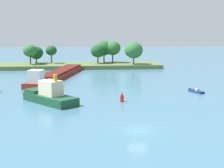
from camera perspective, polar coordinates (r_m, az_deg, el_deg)
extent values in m
plane|color=teal|center=(44.05, 4.49, -7.79)|extent=(400.00, 400.00, 0.00)
cube|color=#566B3D|center=(115.27, -9.62, 3.10)|extent=(70.81, 15.56, 1.28)
cylinder|color=#513823|center=(114.15, -13.69, 3.92)|extent=(0.44, 0.44, 2.74)
ellipsoid|color=#2D6B33|center=(113.91, -13.75, 5.53)|extent=(4.59, 4.59, 4.13)
cylinder|color=#513823|center=(118.22, -12.73, 3.86)|extent=(0.44, 0.44, 1.61)
ellipsoid|color=#194C23|center=(118.00, -12.77, 5.18)|extent=(4.82, 4.82, 4.34)
cylinder|color=#513823|center=(116.86, -10.24, 4.19)|extent=(0.44, 0.44, 2.86)
ellipsoid|color=#194C23|center=(116.64, -10.28, 5.62)|extent=(3.75, 3.75, 3.38)
cylinder|color=#513823|center=(114.60, -2.40, 4.09)|extent=(0.44, 0.44, 2.29)
ellipsoid|color=#194C23|center=(114.35, -2.41, 5.62)|extent=(4.83, 4.83, 4.35)
cylinder|color=#513823|center=(117.68, -1.37, 4.34)|extent=(0.44, 0.44, 2.74)
ellipsoid|color=#235B28|center=(117.41, -1.38, 6.12)|extent=(5.72, 5.72, 5.15)
cylinder|color=#513823|center=(117.31, 0.12, 4.37)|extent=(0.44, 0.44, 2.90)
ellipsoid|color=#2D6B33|center=(117.05, 0.12, 6.14)|extent=(5.48, 5.48, 4.93)
cylinder|color=#513823|center=(112.28, 3.68, 3.95)|extent=(0.44, 0.44, 2.24)
ellipsoid|color=#2D6B33|center=(112.00, 3.70, 5.76)|extent=(6.05, 6.05, 5.45)
cube|color=maroon|center=(92.95, -8.85, 1.63)|extent=(14.12, 41.00, 1.26)
cube|color=#4F1812|center=(94.26, -8.60, 2.29)|extent=(10.64, 28.87, 0.50)
cube|color=white|center=(75.53, -12.80, 1.29)|extent=(3.47, 3.75, 2.80)
cylinder|color=#333338|center=(75.25, -12.86, 3.03)|extent=(0.12, 0.12, 1.80)
cube|color=maroon|center=(112.15, -5.95, 3.04)|extent=(3.97, 1.74, 1.13)
cube|color=#19472D|center=(60.34, -10.47, -2.50)|extent=(10.44, 11.26, 1.44)
cube|color=#19472D|center=(63.40, -12.58, -1.06)|extent=(4.80, 4.76, 0.60)
cube|color=beige|center=(59.72, -10.36, -0.65)|extent=(4.56, 4.72, 2.60)
cylinder|color=gold|center=(58.29, -9.61, 1.02)|extent=(0.70, 0.70, 1.20)
cylinder|color=black|center=(65.06, -13.43, -1.61)|extent=(0.73, 0.68, 0.70)
cube|color=navy|center=(71.34, 14.12, -1.23)|extent=(2.44, 4.07, 0.40)
cube|color=beige|center=(71.04, 14.28, -0.91)|extent=(0.75, 0.68, 0.50)
cube|color=black|center=(72.95, 13.11, -0.89)|extent=(0.39, 0.37, 0.56)
cylinder|color=red|center=(60.22, 1.69, -2.49)|extent=(0.70, 0.70, 1.20)
cone|color=red|center=(60.03, 1.69, -1.60)|extent=(0.49, 0.49, 0.70)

